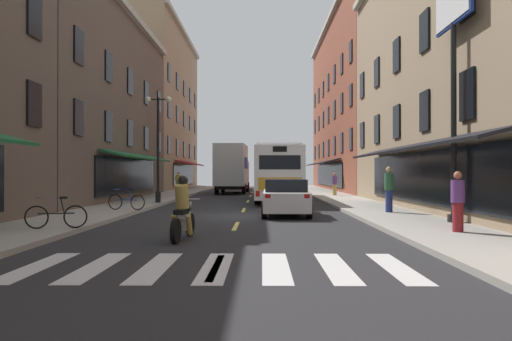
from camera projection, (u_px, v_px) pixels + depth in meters
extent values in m
cube|color=#28282B|center=(241.00, 217.00, 18.43)|extent=(34.80, 80.00, 0.10)
cube|color=#DBCC4C|center=(216.00, 267.00, 8.43)|extent=(0.14, 2.40, 0.01)
cube|color=#DBCC4C|center=(236.00, 226.00, 14.93)|extent=(0.14, 2.40, 0.01)
cube|color=#DBCC4C|center=(244.00, 210.00, 21.43)|extent=(0.14, 2.40, 0.01)
cube|color=#DBCC4C|center=(248.00, 201.00, 27.93)|extent=(0.14, 2.40, 0.01)
cube|color=#DBCC4C|center=(251.00, 196.00, 34.43)|extent=(0.14, 2.40, 0.01)
cube|color=#DBCC4C|center=(252.00, 192.00, 40.93)|extent=(0.14, 2.40, 0.01)
cube|color=#DBCC4C|center=(254.00, 190.00, 47.43)|extent=(0.14, 2.40, 0.01)
cube|color=#DBCC4C|center=(255.00, 188.00, 53.93)|extent=(0.14, 2.40, 0.01)
cube|color=silver|center=(37.00, 266.00, 8.47)|extent=(0.50, 2.80, 0.01)
cube|color=silver|center=(97.00, 267.00, 8.46)|extent=(0.50, 2.80, 0.01)
cube|color=silver|center=(156.00, 267.00, 8.44)|extent=(0.50, 2.80, 0.01)
cube|color=silver|center=(216.00, 267.00, 8.43)|extent=(0.50, 2.80, 0.01)
cube|color=silver|center=(276.00, 267.00, 8.42)|extent=(0.50, 2.80, 0.01)
cube|color=silver|center=(336.00, 267.00, 8.40)|extent=(0.50, 2.80, 0.01)
cube|color=silver|center=(396.00, 267.00, 8.39)|extent=(0.50, 2.80, 0.01)
cube|color=#A39E93|center=(95.00, 214.00, 18.51)|extent=(3.00, 80.00, 0.14)
cube|color=#A39E93|center=(388.00, 214.00, 18.36)|extent=(3.00, 80.00, 0.14)
cube|color=black|center=(34.00, 104.00, 16.54)|extent=(0.10, 1.00, 1.60)
cube|color=black|center=(34.00, 16.00, 16.56)|extent=(0.10, 1.00, 1.60)
cube|color=brown|center=(65.00, 104.00, 28.60)|extent=(8.00, 19.90, 12.04)
cube|color=#B2AD9E|center=(131.00, 13.00, 28.58)|extent=(0.44, 19.40, 0.40)
cube|color=black|center=(130.00, 176.00, 28.53)|extent=(0.10, 12.00, 2.10)
cube|color=#1E6638|center=(141.00, 156.00, 28.53)|extent=(1.38, 11.20, 0.44)
cube|color=black|center=(79.00, 118.00, 20.54)|extent=(0.10, 1.00, 1.60)
cube|color=black|center=(108.00, 127.00, 24.54)|extent=(0.10, 1.00, 1.60)
cube|color=black|center=(130.00, 133.00, 28.54)|extent=(0.10, 1.00, 1.60)
cube|color=black|center=(146.00, 138.00, 32.54)|extent=(0.10, 1.00, 1.60)
cube|color=black|center=(159.00, 142.00, 36.54)|extent=(0.10, 1.00, 1.60)
cube|color=black|center=(79.00, 46.00, 20.56)|extent=(0.10, 1.00, 1.60)
cube|color=black|center=(108.00, 67.00, 24.56)|extent=(0.10, 1.00, 1.60)
cube|color=black|center=(130.00, 82.00, 28.56)|extent=(0.10, 1.00, 1.60)
cube|color=black|center=(146.00, 93.00, 32.56)|extent=(0.10, 1.00, 1.60)
cube|color=black|center=(159.00, 102.00, 36.56)|extent=(0.10, 1.00, 1.60)
cube|color=#9E8466|center=(146.00, 110.00, 48.61)|extent=(8.00, 19.90, 16.70)
cube|color=#B2AD9E|center=(185.00, 35.00, 48.60)|extent=(0.44, 19.40, 0.40)
cube|color=black|center=(184.00, 175.00, 48.53)|extent=(0.10, 12.00, 2.10)
cube|color=maroon|center=(191.00, 163.00, 48.53)|extent=(1.38, 11.20, 0.44)
cube|color=black|center=(169.00, 145.00, 40.54)|extent=(0.10, 1.00, 1.60)
cube|color=black|center=(177.00, 147.00, 44.54)|extent=(0.10, 1.00, 1.60)
cube|color=black|center=(184.00, 150.00, 48.54)|extent=(0.10, 1.00, 1.60)
cube|color=black|center=(190.00, 151.00, 52.54)|extent=(0.10, 1.00, 1.60)
cube|color=black|center=(195.00, 153.00, 56.54)|extent=(0.10, 1.00, 1.60)
cube|color=black|center=(169.00, 109.00, 40.56)|extent=(0.10, 1.00, 1.60)
cube|color=black|center=(177.00, 114.00, 44.56)|extent=(0.10, 1.00, 1.60)
cube|color=black|center=(184.00, 119.00, 48.56)|extent=(0.10, 1.00, 1.60)
cube|color=black|center=(190.00, 123.00, 52.56)|extent=(0.10, 1.00, 1.60)
cube|color=black|center=(195.00, 127.00, 56.56)|extent=(0.10, 1.00, 1.60)
cube|color=black|center=(169.00, 73.00, 40.58)|extent=(0.10, 1.00, 1.60)
cube|color=black|center=(177.00, 82.00, 44.58)|extent=(0.10, 1.00, 1.60)
cube|color=black|center=(184.00, 89.00, 48.57)|extent=(0.10, 1.00, 1.60)
cube|color=black|center=(190.00, 95.00, 52.57)|extent=(0.10, 1.00, 1.60)
cube|color=black|center=(195.00, 101.00, 56.57)|extent=(0.10, 1.00, 1.60)
cube|color=black|center=(425.00, 177.00, 18.34)|extent=(0.10, 16.00, 2.10)
cube|color=black|center=(407.00, 147.00, 18.36)|extent=(1.38, 14.93, 0.44)
cube|color=black|center=(467.00, 95.00, 14.55)|extent=(0.10, 1.00, 1.60)
cube|color=black|center=(425.00, 111.00, 18.36)|extent=(0.10, 1.00, 1.60)
cube|color=black|center=(397.00, 122.00, 22.17)|extent=(0.10, 1.00, 1.60)
cube|color=black|center=(377.00, 129.00, 25.98)|extent=(0.10, 1.00, 1.60)
cube|color=black|center=(362.00, 135.00, 29.79)|extent=(0.10, 1.00, 1.60)
cube|color=black|center=(425.00, 31.00, 18.37)|extent=(0.10, 1.00, 1.60)
cube|color=black|center=(397.00, 56.00, 22.18)|extent=(0.10, 1.00, 1.60)
cube|color=black|center=(377.00, 73.00, 25.99)|extent=(0.10, 1.00, 1.60)
cube|color=black|center=(362.00, 86.00, 29.80)|extent=(0.10, 1.00, 1.60)
cube|color=brown|center=(369.00, 105.00, 44.99)|extent=(8.00, 26.57, 16.73)
cube|color=#B2AD9E|center=(328.00, 24.00, 45.09)|extent=(0.44, 26.07, 0.40)
cube|color=black|center=(328.00, 175.00, 45.01)|extent=(0.10, 16.00, 2.10)
cube|color=black|center=(321.00, 162.00, 45.02)|extent=(1.38, 14.93, 0.44)
cube|color=black|center=(351.00, 139.00, 33.60)|extent=(0.10, 1.00, 1.60)
cube|color=black|center=(342.00, 143.00, 37.40)|extent=(0.10, 1.00, 1.60)
cube|color=black|center=(334.00, 145.00, 41.21)|extent=(0.10, 1.00, 1.60)
cube|color=black|center=(328.00, 148.00, 45.02)|extent=(0.10, 1.00, 1.60)
cube|color=black|center=(323.00, 150.00, 48.83)|extent=(0.10, 1.00, 1.60)
cube|color=black|center=(319.00, 151.00, 52.64)|extent=(0.10, 1.00, 1.60)
cube|color=black|center=(315.00, 153.00, 56.45)|extent=(0.10, 1.00, 1.60)
cube|color=black|center=(351.00, 95.00, 33.61)|extent=(0.10, 1.00, 1.60)
cube|color=black|center=(342.00, 103.00, 37.42)|extent=(0.10, 1.00, 1.60)
cube|color=black|center=(334.00, 110.00, 41.23)|extent=(0.10, 1.00, 1.60)
cube|color=black|center=(328.00, 115.00, 45.04)|extent=(0.10, 1.00, 1.60)
cube|color=black|center=(323.00, 120.00, 48.85)|extent=(0.10, 1.00, 1.60)
cube|color=black|center=(319.00, 123.00, 52.66)|extent=(0.10, 1.00, 1.60)
cube|color=black|center=(315.00, 127.00, 56.47)|extent=(0.10, 1.00, 1.60)
cube|color=black|center=(351.00, 52.00, 33.63)|extent=(0.10, 1.00, 1.60)
cube|color=black|center=(342.00, 64.00, 37.44)|extent=(0.10, 1.00, 1.60)
cube|color=black|center=(334.00, 74.00, 41.25)|extent=(0.10, 1.00, 1.60)
cube|color=black|center=(328.00, 83.00, 45.06)|extent=(0.10, 1.00, 1.60)
cube|color=black|center=(323.00, 90.00, 48.86)|extent=(0.10, 1.00, 1.60)
cube|color=black|center=(319.00, 96.00, 52.67)|extent=(0.10, 1.00, 1.60)
cube|color=black|center=(315.00, 101.00, 56.48)|extent=(0.10, 1.00, 1.60)
cylinder|color=black|center=(454.00, 122.00, 14.85)|extent=(0.18, 0.18, 6.45)
cylinder|color=black|center=(454.00, 218.00, 14.83)|extent=(0.40, 0.40, 0.24)
cube|color=navy|center=(453.00, 2.00, 14.87)|extent=(0.10, 2.70, 1.55)
cube|color=silver|center=(452.00, 2.00, 14.87)|extent=(0.04, 2.54, 1.39)
cube|color=silver|center=(455.00, 1.00, 14.87)|extent=(0.04, 2.54, 1.39)
cube|color=white|center=(278.00, 173.00, 28.55)|extent=(2.75, 11.71, 2.78)
cube|color=silver|center=(278.00, 149.00, 28.55)|extent=(2.53, 10.51, 0.16)
cube|color=black|center=(278.00, 170.00, 28.85)|extent=(2.75, 9.31, 0.96)
cube|color=#19723F|center=(278.00, 191.00, 28.54)|extent=(2.77, 11.31, 0.36)
cube|color=black|center=(276.00, 170.00, 34.34)|extent=(2.25, 0.16, 1.10)
cube|color=black|center=(280.00, 162.00, 22.76)|extent=(2.05, 0.16, 0.70)
cube|color=gold|center=(280.00, 184.00, 22.74)|extent=(2.15, 0.14, 0.64)
cube|color=black|center=(280.00, 149.00, 22.75)|extent=(0.70, 0.11, 0.28)
cube|color=red|center=(258.00, 194.00, 22.76)|extent=(0.20, 0.08, 0.28)
cube|color=red|center=(302.00, 194.00, 22.70)|extent=(0.20, 0.08, 0.28)
cylinder|color=black|center=(260.00, 190.00, 32.41)|extent=(0.32, 1.01, 1.00)
cylinder|color=black|center=(294.00, 190.00, 32.34)|extent=(0.32, 1.01, 1.00)
cylinder|color=black|center=(257.00, 195.00, 25.24)|extent=(0.32, 1.01, 1.00)
cylinder|color=black|center=(300.00, 195.00, 25.17)|extent=(0.32, 1.01, 1.00)
cube|color=#B21E19|center=(235.00, 175.00, 41.42)|extent=(2.38, 2.38, 2.40)
cube|color=black|center=(237.00, 166.00, 42.53)|extent=(2.00, 0.17, 0.80)
cube|color=silver|center=(231.00, 165.00, 37.77)|extent=(2.58, 5.09, 3.33)
cube|color=navy|center=(246.00, 163.00, 37.72)|extent=(0.17, 3.00, 0.90)
cube|color=black|center=(233.00, 187.00, 38.91)|extent=(2.14, 6.96, 0.24)
cylinder|color=black|center=(223.00, 187.00, 41.26)|extent=(0.31, 0.91, 0.90)
cylinder|color=black|center=(247.00, 187.00, 41.16)|extent=(0.31, 0.91, 0.90)
cylinder|color=black|center=(217.00, 189.00, 37.07)|extent=(0.31, 0.91, 0.90)
cylinder|color=black|center=(244.00, 189.00, 36.96)|extent=(0.31, 0.91, 0.90)
cube|color=silver|center=(285.00, 200.00, 18.83)|extent=(1.85, 4.47, 0.74)
cube|color=black|center=(285.00, 186.00, 18.66)|extent=(1.66, 2.43, 0.52)
cube|color=red|center=(268.00, 196.00, 16.65)|extent=(0.20, 0.06, 0.14)
cube|color=red|center=(307.00, 196.00, 16.61)|extent=(0.20, 0.06, 0.14)
cylinder|color=black|center=(265.00, 205.00, 20.38)|extent=(0.23, 0.64, 0.64)
cylinder|color=black|center=(303.00, 205.00, 20.33)|extent=(0.23, 0.64, 0.64)
cylinder|color=black|center=(264.00, 210.00, 17.33)|extent=(0.23, 0.64, 0.64)
cylinder|color=black|center=(309.00, 210.00, 17.28)|extent=(0.23, 0.64, 0.64)
cube|color=silver|center=(239.00, 184.00, 49.51)|extent=(1.92, 4.53, 0.64)
cube|color=black|center=(239.00, 179.00, 49.33)|extent=(1.72, 2.46, 0.48)
cube|color=red|center=(230.00, 182.00, 47.30)|extent=(0.20, 0.06, 0.14)
cube|color=red|center=(244.00, 182.00, 47.26)|extent=(0.20, 0.06, 0.14)
cylinder|color=black|center=(232.00, 186.00, 51.08)|extent=(0.23, 0.64, 0.64)
cylinder|color=black|center=(247.00, 186.00, 51.03)|extent=(0.23, 0.64, 0.64)
cylinder|color=black|center=(229.00, 186.00, 47.98)|extent=(0.23, 0.64, 0.64)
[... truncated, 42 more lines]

